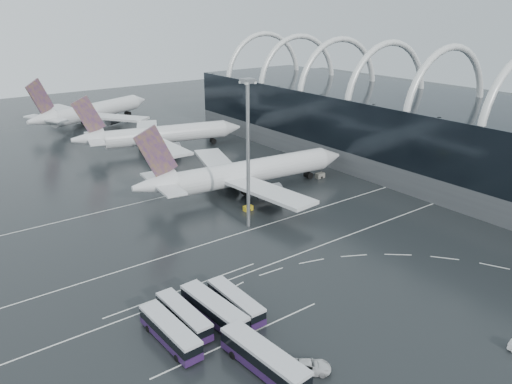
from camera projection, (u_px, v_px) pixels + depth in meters
ground at (295, 249)px, 95.32m from camera, size 420.00×420.00×0.00m
terminal at (415, 129)px, 140.89m from camera, size 42.00×160.00×34.90m
lane_marking_near at (302, 252)px, 93.82m from camera, size 120.00×0.25×0.01m
lane_marking_mid at (258, 228)px, 104.31m from camera, size 120.00×0.25×0.01m
lane_marking_far at (191, 190)px, 125.29m from camera, size 120.00×0.25×0.01m
bus_bay_line_south at (241, 337)px, 69.87m from camera, size 28.00×0.25×0.01m
bus_bay_line_north at (185, 289)px, 81.86m from camera, size 28.00×0.25×0.01m
airliner_main at (244, 173)px, 122.32m from camera, size 57.96×50.54×19.62m
airliner_gate_b at (158, 136)px, 158.48m from camera, size 53.93×47.74×18.87m
airliner_gate_c at (91, 112)px, 191.31m from camera, size 55.01×50.21×20.42m
bus_row_near_a at (170, 332)px, 68.33m from camera, size 3.33×12.74×3.12m
bus_row_near_b at (184, 316)px, 71.99m from camera, size 2.99×12.03×2.95m
bus_row_near_c at (214, 309)px, 73.15m from camera, size 3.80×13.58×3.31m
bus_row_near_d at (236, 302)px, 75.39m from camera, size 2.99×12.06×2.96m
bus_row_far_b at (264, 359)px, 62.79m from camera, size 4.22×14.18×3.44m
van_curve_a at (309, 366)px, 63.12m from camera, size 5.94×5.46×1.54m
floodlight_mast at (248, 137)px, 98.33m from camera, size 2.35×2.35×30.62m
gse_cart_belly_c at (248, 208)px, 112.77m from camera, size 2.08×1.23×1.14m
gse_cart_belly_d at (320, 175)px, 134.08m from camera, size 2.44×1.44×1.33m
gse_cart_belly_e at (252, 180)px, 131.31m from camera, size 1.93×1.14×1.05m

